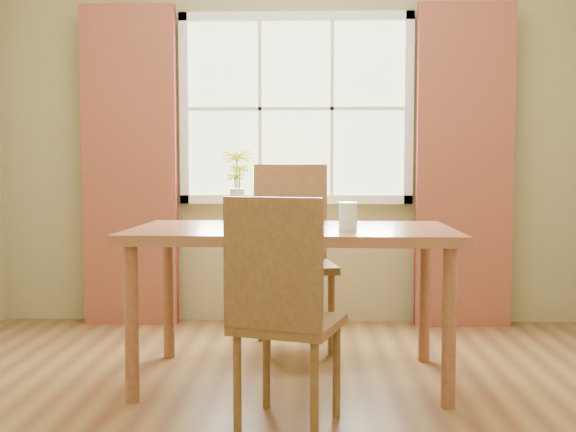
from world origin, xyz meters
The scene contains 12 objects.
room centered at (0.00, 0.00, 1.35)m, with size 4.24×3.84×2.74m.
window centered at (0.00, 1.87, 1.50)m, with size 1.62×0.06×1.32m.
curtain_left centered at (-1.15, 1.78, 1.10)m, with size 0.65×0.08×2.20m, color maroon.
curtain_right centered at (1.15, 1.78, 1.10)m, with size 0.65×0.08×2.20m, color maroon.
dining_table centered at (0.01, 0.55, 0.71)m, with size 1.63×0.94×0.79m.
chair_near centered at (-0.02, -0.15, 0.53)m, with size 0.51×0.51×0.97m.
chair_far centered at (-0.01, 1.26, 0.61)m, with size 0.53×0.53×1.11m.
placemat centered at (-0.06, 0.40, 0.79)m, with size 0.45×0.33×0.01m, color beige.
plate centered at (-0.08, 0.40, 0.80)m, with size 0.22×0.22×0.01m, color #91D535.
croissant_sandwich centered at (-0.07, 0.45, 0.86)m, with size 0.20×0.17×0.12m.
water_glass centered at (0.28, 0.40, 0.85)m, with size 0.09×0.09×0.14m.
flower_vase centered at (-0.30, 0.76, 1.02)m, with size 0.16×0.16×0.39m.
Camera 1 is at (0.09, -2.85, 1.08)m, focal length 42.00 mm.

